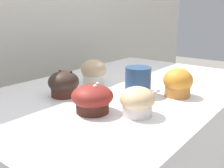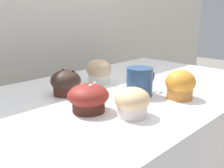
% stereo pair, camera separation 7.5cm
% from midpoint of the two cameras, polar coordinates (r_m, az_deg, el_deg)
% --- Properties ---
extents(wall_back, '(3.20, 0.10, 1.80)m').
position_cam_midpoint_polar(wall_back, '(1.34, -20.43, 1.98)').
color(wall_back, beige).
rests_on(wall_back, ground).
extents(muffin_front_center, '(0.11, 0.11, 0.08)m').
position_cam_midpoint_polar(muffin_front_center, '(0.66, -7.56, -3.21)').
color(muffin_front_center, '#462319').
rests_on(muffin_front_center, display_counter).
extents(muffin_back_left, '(0.09, 0.09, 0.08)m').
position_cam_midpoint_polar(muffin_back_left, '(0.80, -13.12, -0.07)').
color(muffin_back_left, '#49251B').
rests_on(muffin_back_left, display_counter).
extents(muffin_back_right, '(0.09, 0.09, 0.08)m').
position_cam_midpoint_polar(muffin_back_right, '(0.79, 11.54, 0.20)').
color(muffin_back_right, '#CD8038').
rests_on(muffin_back_right, display_counter).
extents(muffin_front_left, '(0.09, 0.09, 0.07)m').
position_cam_midpoint_polar(muffin_front_left, '(0.63, 2.18, -3.87)').
color(muffin_front_left, white).
rests_on(muffin_front_left, display_counter).
extents(muffin_front_right, '(0.09, 0.09, 0.08)m').
position_cam_midpoint_polar(muffin_front_right, '(0.92, -6.35, 2.61)').
color(muffin_front_right, silver).
rests_on(muffin_front_right, display_counter).
extents(coffee_cup, '(0.12, 0.08, 0.09)m').
position_cam_midpoint_polar(coffee_cup, '(0.79, 3.06, 0.80)').
color(coffee_cup, navy).
rests_on(coffee_cup, display_counter).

